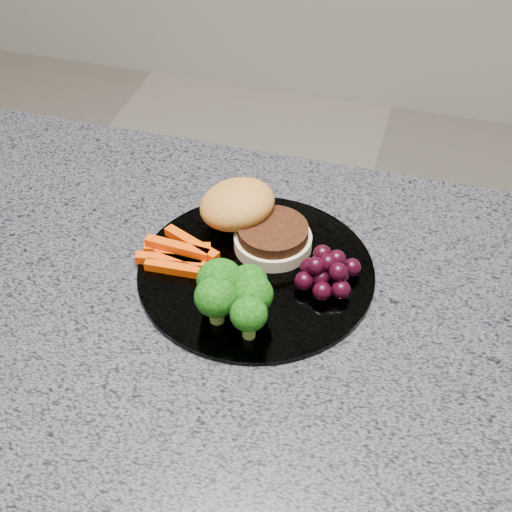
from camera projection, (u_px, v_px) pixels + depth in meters
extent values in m
cube|color=#52525D|center=(230.00, 330.00, 0.75)|extent=(1.20, 0.60, 0.04)
cylinder|color=white|center=(256.00, 271.00, 0.78)|extent=(0.26, 0.26, 0.01)
cylinder|color=beige|center=(273.00, 241.00, 0.80)|extent=(0.11, 0.11, 0.02)
cylinder|color=#3A1A0B|center=(273.00, 232.00, 0.79)|extent=(0.10, 0.10, 0.01)
ellipsoid|color=#BB6D2E|center=(237.00, 209.00, 0.82)|extent=(0.11, 0.11, 0.05)
cube|color=#E54203|center=(187.00, 252.00, 0.79)|extent=(0.07, 0.01, 0.01)
cube|color=#E54203|center=(185.00, 261.00, 0.78)|extent=(0.08, 0.02, 0.01)
cube|color=#E54203|center=(169.00, 260.00, 0.78)|extent=(0.08, 0.02, 0.01)
cube|color=#E54203|center=(192.00, 244.00, 0.79)|extent=(0.07, 0.04, 0.01)
cube|color=#E54203|center=(177.00, 248.00, 0.78)|extent=(0.08, 0.02, 0.01)
cube|color=#E54203|center=(178.00, 269.00, 0.77)|extent=(0.08, 0.01, 0.01)
cube|color=#E54203|center=(177.00, 249.00, 0.80)|extent=(0.07, 0.03, 0.01)
cylinder|color=olive|center=(221.00, 298.00, 0.73)|extent=(0.02, 0.02, 0.02)
ellipsoid|color=#093407|center=(220.00, 281.00, 0.72)|extent=(0.05, 0.05, 0.04)
cylinder|color=olive|center=(253.00, 310.00, 0.72)|extent=(0.01, 0.01, 0.02)
ellipsoid|color=#093407|center=(253.00, 294.00, 0.71)|extent=(0.04, 0.04, 0.04)
cylinder|color=olive|center=(217.00, 313.00, 0.72)|extent=(0.02, 0.02, 0.02)
ellipsoid|color=#093407|center=(216.00, 297.00, 0.70)|extent=(0.04, 0.04, 0.04)
cylinder|color=olive|center=(249.00, 329.00, 0.70)|extent=(0.01, 0.01, 0.02)
ellipsoid|color=#093407|center=(249.00, 314.00, 0.69)|extent=(0.04, 0.04, 0.03)
cylinder|color=olive|center=(249.00, 298.00, 0.73)|extent=(0.01, 0.01, 0.02)
ellipsoid|color=#093407|center=(249.00, 282.00, 0.72)|extent=(0.04, 0.04, 0.04)
sphere|color=black|center=(321.00, 278.00, 0.76)|extent=(0.02, 0.02, 0.02)
sphere|color=black|center=(339.00, 276.00, 0.76)|extent=(0.02, 0.02, 0.02)
sphere|color=black|center=(332.00, 265.00, 0.77)|extent=(0.02, 0.02, 0.02)
sphere|color=black|center=(309.00, 267.00, 0.77)|extent=(0.02, 0.02, 0.02)
sphere|color=black|center=(304.00, 281.00, 0.75)|extent=(0.02, 0.02, 0.02)
sphere|color=black|center=(322.00, 291.00, 0.74)|extent=(0.02, 0.02, 0.02)
sphere|color=black|center=(341.00, 290.00, 0.74)|extent=(0.02, 0.02, 0.02)
sphere|color=black|center=(352.00, 268.00, 0.77)|extent=(0.02, 0.02, 0.02)
sphere|color=black|center=(328.00, 262.00, 0.75)|extent=(0.02, 0.02, 0.02)
sphere|color=black|center=(316.00, 266.00, 0.75)|extent=(0.02, 0.02, 0.02)
sphere|color=black|center=(338.00, 272.00, 0.74)|extent=(0.02, 0.02, 0.02)
sphere|color=black|center=(322.00, 254.00, 0.76)|extent=(0.02, 0.02, 0.02)
sphere|color=black|center=(337.00, 259.00, 0.76)|extent=(0.02, 0.02, 0.02)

